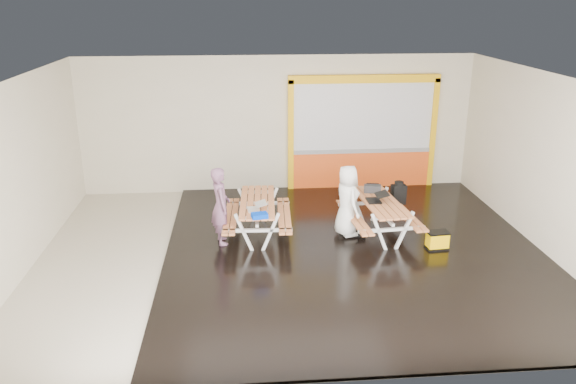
{
  "coord_description": "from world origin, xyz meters",
  "views": [
    {
      "loc": [
        -0.95,
        -10.24,
        4.91
      ],
      "look_at": [
        0.0,
        0.9,
        1.0
      ],
      "focal_mm": 35.35,
      "sensor_mm": 36.0,
      "label": 1
    }
  ],
  "objects": [
    {
      "name": "blue_pouch",
      "position": [
        -0.63,
        -0.03,
        0.86
      ],
      "size": [
        0.34,
        0.27,
        0.09
      ],
      "primitive_type": "cube",
      "rotation": [
        0.0,
        0.0,
        0.17
      ],
      "color": "#0033C8",
      "rests_on": "picnic_table_left"
    },
    {
      "name": "toolbox",
      "position": [
        1.89,
        1.27,
        0.89
      ],
      "size": [
        0.39,
        0.24,
        0.21
      ],
      "color": "black",
      "rests_on": "picnic_table_right"
    },
    {
      "name": "room",
      "position": [
        0.0,
        0.0,
        1.75
      ],
      "size": [
        10.02,
        8.02,
        3.52
      ],
      "color": "beige",
      "rests_on": "ground"
    },
    {
      "name": "kiosk",
      "position": [
        2.2,
        3.93,
        1.44
      ],
      "size": [
        3.88,
        0.16,
        3.0
      ],
      "color": "#F45519",
      "rests_on": "room"
    },
    {
      "name": "fluke_bag",
      "position": [
        2.93,
        -0.1,
        0.23
      ],
      "size": [
        0.45,
        0.32,
        0.37
      ],
      "color": "black",
      "rests_on": "deck"
    },
    {
      "name": "backpack",
      "position": [
        2.51,
        1.39,
        0.73
      ],
      "size": [
        0.34,
        0.24,
        0.52
      ],
      "color": "black",
      "rests_on": "picnic_table_right"
    },
    {
      "name": "deck",
      "position": [
        1.25,
        0.0,
        0.03
      ],
      "size": [
        7.5,
        7.98,
        0.05
      ],
      "primitive_type": "cube",
      "color": "black",
      "rests_on": "room"
    },
    {
      "name": "picnic_table_right",
      "position": [
        1.93,
        0.73,
        0.62
      ],
      "size": [
        1.55,
        2.14,
        0.81
      ],
      "color": "#D97F48",
      "rests_on": "deck"
    },
    {
      "name": "laptop_left",
      "position": [
        -0.68,
        0.4,
        0.87
      ],
      "size": [
        0.41,
        0.37,
        0.16
      ],
      "color": "silver",
      "rests_on": "picnic_table_left"
    },
    {
      "name": "picnic_table_left",
      "position": [
        -0.64,
        0.91,
        0.62
      ],
      "size": [
        1.48,
        2.1,
        0.82
      ],
      "color": "#D97F48",
      "rests_on": "deck"
    },
    {
      "name": "laptop_right",
      "position": [
        1.85,
        0.71,
        0.87
      ],
      "size": [
        0.44,
        0.39,
        0.18
      ],
      "color": "black",
      "rests_on": "picnic_table_right"
    },
    {
      "name": "dark_case",
      "position": [
        1.42,
        0.74,
        0.13
      ],
      "size": [
        0.43,
        0.33,
        0.15
      ],
      "primitive_type": "cube",
      "rotation": [
        0.0,
        0.0,
        0.08
      ],
      "color": "black",
      "rests_on": "deck"
    },
    {
      "name": "person_left",
      "position": [
        -1.4,
        0.59,
        0.85
      ],
      "size": [
        0.49,
        0.65,
        1.62
      ],
      "primitive_type": "imported",
      "rotation": [
        0.0,
        0.0,
        1.77
      ],
      "color": "#744C68",
      "rests_on": "deck"
    },
    {
      "name": "person_right",
      "position": [
        1.22,
        0.69,
        0.85
      ],
      "size": [
        0.67,
        0.84,
        1.51
      ],
      "primitive_type": "imported",
      "rotation": [
        0.0,
        0.0,
        1.85
      ],
      "color": "white",
      "rests_on": "deck"
    }
  ]
}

